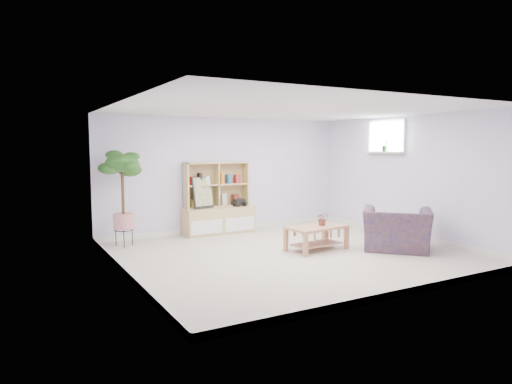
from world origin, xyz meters
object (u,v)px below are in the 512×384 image
storage_unit (219,198)px  coffee_table (317,238)px  floor_tree (123,199)px  armchair (397,227)px

storage_unit → coffee_table: 2.44m
floor_tree → armchair: bearing=-32.9°
storage_unit → floor_tree: bearing=-172.2°
floor_tree → storage_unit: bearing=7.8°
storage_unit → armchair: (2.06, -2.90, -0.32)m
coffee_table → floor_tree: size_ratio=0.60×
storage_unit → floor_tree: floor_tree is taller
floor_tree → coffee_table: bearing=-34.5°
floor_tree → armchair: floor_tree is taller
coffee_table → floor_tree: 3.51m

